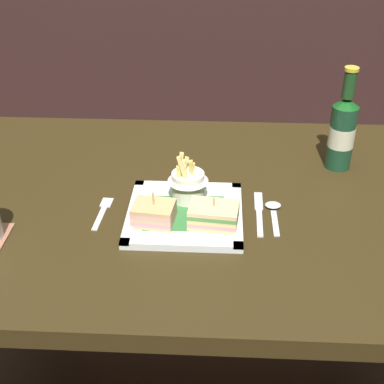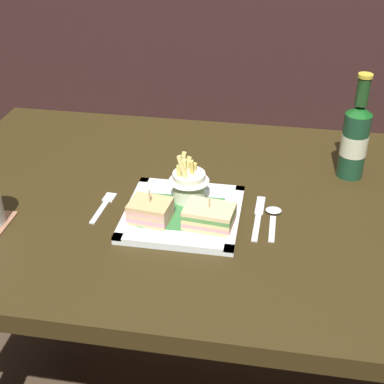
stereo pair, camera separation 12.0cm
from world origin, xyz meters
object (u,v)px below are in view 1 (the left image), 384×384
(knife, at_px, (259,211))
(fries_cup, at_px, (188,181))
(beer_bottle, at_px, (342,131))
(fork, at_px, (103,211))
(spoon, at_px, (273,210))
(dining_table, at_px, (198,242))
(sandwich_half_right, at_px, (214,215))
(square_plate, at_px, (185,214))
(sandwich_half_left, at_px, (154,213))

(knife, bearing_deg, fries_cup, 169.69)
(beer_bottle, bearing_deg, fork, -156.89)
(spoon, bearing_deg, dining_table, 164.85)
(sandwich_half_right, xyz_separation_m, spoon, (0.13, 0.07, -0.03))
(square_plate, relative_size, fries_cup, 2.10)
(sandwich_half_right, distance_m, fries_cup, 0.11)
(square_plate, bearing_deg, dining_table, 70.49)
(square_plate, xyz_separation_m, fork, (-0.18, 0.01, -0.01))
(sandwich_half_left, bearing_deg, sandwich_half_right, -0.00)
(square_plate, height_order, sandwich_half_right, sandwich_half_right)
(fork, bearing_deg, sandwich_half_left, -22.23)
(square_plate, bearing_deg, sandwich_half_right, -30.72)
(dining_table, bearing_deg, square_plate, -109.51)
(fries_cup, bearing_deg, knife, -10.31)
(sandwich_half_right, xyz_separation_m, beer_bottle, (0.30, 0.28, 0.07))
(dining_table, relative_size, fries_cup, 11.07)
(dining_table, height_order, square_plate, square_plate)
(beer_bottle, xyz_separation_m, fork, (-0.54, -0.23, -0.10))
(sandwich_half_right, relative_size, fork, 0.86)
(beer_bottle, bearing_deg, spoon, -129.19)
(knife, xyz_separation_m, spoon, (0.03, 0.00, 0.00))
(dining_table, relative_size, spoon, 10.34)
(sandwich_half_right, bearing_deg, spoon, 27.85)
(sandwich_half_left, bearing_deg, fries_cup, 54.97)
(square_plate, height_order, sandwich_half_left, sandwich_half_left)
(dining_table, distance_m, beer_bottle, 0.43)
(dining_table, relative_size, square_plate, 5.26)
(square_plate, relative_size, sandwich_half_left, 2.67)
(square_plate, bearing_deg, fries_cup, 86.61)
(fries_cup, distance_m, beer_bottle, 0.41)
(dining_table, height_order, fries_cup, fries_cup)
(beer_bottle, relative_size, spoon, 2.05)
(sandwich_half_left, height_order, fork, sandwich_half_left)
(spoon, bearing_deg, fork, -176.86)
(spoon, bearing_deg, sandwich_half_left, -164.87)
(sandwich_half_left, relative_size, spoon, 0.73)
(sandwich_half_right, height_order, fries_cup, fries_cup)
(beer_bottle, bearing_deg, knife, -133.40)
(fork, bearing_deg, square_plate, -3.62)
(dining_table, height_order, knife, knife)
(fork, bearing_deg, beer_bottle, 23.11)
(dining_table, bearing_deg, fries_cup, -139.79)
(sandwich_half_left, xyz_separation_m, fork, (-0.12, 0.05, -0.03))
(dining_table, distance_m, knife, 0.19)
(sandwich_half_left, xyz_separation_m, spoon, (0.25, 0.07, -0.03))
(square_plate, bearing_deg, sandwich_half_left, -149.28)
(sandwich_half_right, distance_m, spoon, 0.15)
(square_plate, distance_m, sandwich_half_left, 0.08)
(beer_bottle, relative_size, fork, 2.04)
(square_plate, relative_size, beer_bottle, 0.96)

